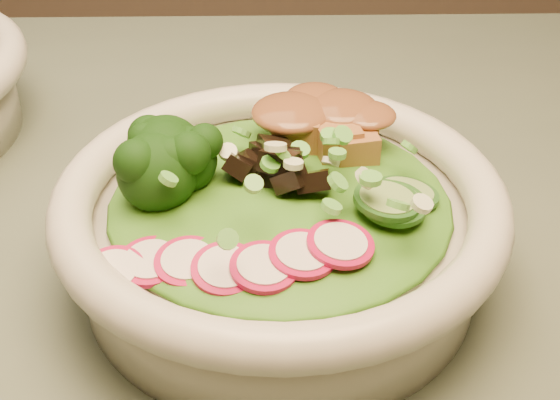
{
  "coord_description": "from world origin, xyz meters",
  "views": [
    {
      "loc": [
        -0.09,
        -0.44,
        1.08
      ],
      "look_at": [
        -0.08,
        -0.05,
        0.81
      ],
      "focal_mm": 50.0,
      "sensor_mm": 36.0,
      "label": 1
    }
  ],
  "objects": [
    {
      "name": "peanut_sauce",
      "position": [
        -0.06,
        0.01,
        0.84
      ],
      "size": [
        0.07,
        0.06,
        0.02
      ],
      "primitive_type": "ellipsoid",
      "color": "brown",
      "rests_on": "tofu_cubes"
    },
    {
      "name": "broccoli_florets",
      "position": [
        -0.14,
        -0.03,
        0.83
      ],
      "size": [
        0.08,
        0.07,
        0.05
      ],
      "primitive_type": null,
      "rotation": [
        0.0,
        0.0,
        0.03
      ],
      "color": "black",
      "rests_on": "salad_bowl"
    },
    {
      "name": "salad_bowl",
      "position": [
        -0.08,
        -0.05,
        0.79
      ],
      "size": [
        0.28,
        0.28,
        0.08
      ],
      "rotation": [
        0.0,
        0.0,
        0.03
      ],
      "color": "beige",
      "rests_on": "dining_table"
    },
    {
      "name": "cucumber_slices",
      "position": [
        -0.02,
        -0.07,
        0.82
      ],
      "size": [
        0.07,
        0.07,
        0.04
      ],
      "primitive_type": null,
      "rotation": [
        0.0,
        0.0,
        0.03
      ],
      "color": "#8EB263",
      "rests_on": "salad_bowl"
    },
    {
      "name": "tofu_cubes",
      "position": [
        -0.06,
        0.01,
        0.82
      ],
      "size": [
        0.09,
        0.06,
        0.04
      ],
      "primitive_type": null,
      "rotation": [
        0.0,
        0.0,
        0.03
      ],
      "color": "#AA6738",
      "rests_on": "salad_bowl"
    },
    {
      "name": "scallion_garnish",
      "position": [
        -0.08,
        -0.05,
        0.84
      ],
      "size": [
        0.2,
        0.2,
        0.02
      ],
      "primitive_type": null,
      "color": "#5CB43F",
      "rests_on": "salad_bowl"
    },
    {
      "name": "dining_table",
      "position": [
        0.0,
        0.0,
        0.64
      ],
      "size": [
        1.2,
        0.8,
        0.75
      ],
      "color": "black",
      "rests_on": "ground"
    },
    {
      "name": "radish_slices",
      "position": [
        -0.1,
        -0.11,
        0.82
      ],
      "size": [
        0.12,
        0.04,
        0.02
      ],
      "primitive_type": null,
      "rotation": [
        0.0,
        0.0,
        0.03
      ],
      "color": "#AF0D40",
      "rests_on": "salad_bowl"
    },
    {
      "name": "lettuce_bed",
      "position": [
        -0.08,
        -0.05,
        0.81
      ],
      "size": [
        0.21,
        0.21,
        0.02
      ],
      "primitive_type": "ellipsoid",
      "color": "#286C16",
      "rests_on": "salad_bowl"
    },
    {
      "name": "mushroom_heap",
      "position": [
        -0.08,
        -0.04,
        0.83
      ],
      "size": [
        0.07,
        0.07,
        0.04
      ],
      "primitive_type": null,
      "rotation": [
        0.0,
        0.0,
        0.03
      ],
      "color": "black",
      "rests_on": "salad_bowl"
    }
  ]
}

